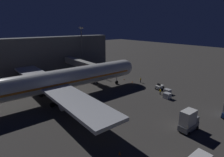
{
  "coord_description": "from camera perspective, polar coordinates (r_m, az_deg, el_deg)",
  "views": [
    {
      "loc": [
        -46.1,
        22.85,
        19.74
      ],
      "look_at": [
        -3.0,
        -11.88,
        3.5
      ],
      "focal_mm": 29.18,
      "sensor_mm": 36.0,
      "label": 1
    }
  ],
  "objects": [
    {
      "name": "ops_van",
      "position": [
        38.76,
        22.91,
        -12.08
      ],
      "size": [
        2.36,
        4.5,
        4.36
      ],
      "color": "slate",
      "rests_on": "ground_plane"
    },
    {
      "name": "baggage_container_near_belt",
      "position": [
        57.0,
        16.98,
        -3.91
      ],
      "size": [
        1.85,
        1.51,
        1.41
      ],
      "primitive_type": "cube",
      "color": "#B7BABF",
      "rests_on": "ground_plane"
    },
    {
      "name": "apron_floodlight_mast",
      "position": [
        82.74,
        -9.45,
        10.02
      ],
      "size": [
        2.9,
        0.5,
        18.94
      ],
      "color": "#59595E",
      "rests_on": "ground_plane"
    },
    {
      "name": "airliner_at_gate",
      "position": [
        50.38,
        -20.71,
        -1.43
      ],
      "size": [
        52.81,
        63.59,
        19.19
      ],
      "color": "silver",
      "rests_on": "ground_plane"
    },
    {
      "name": "ground_plane",
      "position": [
        55.11,
        -11.7,
        -4.99
      ],
      "size": [
        320.0,
        320.0,
        0.0
      ],
      "primitive_type": "plane",
      "color": "#383533"
    },
    {
      "name": "baggage_tug_lead",
      "position": [
        60.27,
        14.69,
        -2.54
      ],
      "size": [
        1.86,
        2.76,
        1.95
      ],
      "color": "silver",
      "rests_on": "ground_plane"
    },
    {
      "name": "ground_crew_under_port_wing",
      "position": [
        55.65,
        14.89,
        -3.93
      ],
      "size": [
        0.4,
        0.4,
        1.77
      ],
      "color": "black",
      "rests_on": "ground_plane"
    },
    {
      "name": "traffic_cone_wingtip_svc_side",
      "position": [
        31.19,
        2.39,
        -22.28
      ],
      "size": [
        0.36,
        0.36,
        0.55
      ],
      "primitive_type": "cone",
      "color": "orange",
      "rests_on": "ground_plane"
    },
    {
      "name": "traffic_cone_nose_port",
      "position": [
        65.63,
        6.37,
        -1.01
      ],
      "size": [
        0.36,
        0.36,
        0.55
      ],
      "primitive_type": "cone",
      "color": "orange",
      "rests_on": "ground_plane"
    },
    {
      "name": "jet_bridge",
      "position": [
        69.89,
        -8.82,
        4.3
      ],
      "size": [
        24.91,
        3.4,
        6.91
      ],
      "color": "#9E9E99",
      "rests_on": "ground_plane"
    },
    {
      "name": "ground_crew_by_belt_loader",
      "position": [
        65.78,
        8.96,
        -0.39
      ],
      "size": [
        0.4,
        0.4,
        1.84
      ],
      "color": "black",
      "rests_on": "ground_plane"
    },
    {
      "name": "baggage_container_mid_row",
      "position": [
        53.49,
        16.9,
        -5.15
      ],
      "size": [
        1.78,
        1.67,
        1.56
      ],
      "primitive_type": "cube",
      "color": "#B7BABF",
      "rests_on": "ground_plane"
    },
    {
      "name": "traffic_cone_nose_starboard",
      "position": [
        68.65,
        3.78,
        -0.16
      ],
      "size": [
        0.36,
        0.36,
        0.55
      ],
      "primitive_type": "cone",
      "color": "orange",
      "rests_on": "ground_plane"
    },
    {
      "name": "terminal_wall",
      "position": [
        79.59,
        -27.29,
        5.71
      ],
      "size": [
        6.0,
        80.0,
        15.06
      ],
      "primitive_type": "cube",
      "color": "#4C4F54",
      "rests_on": "ground_plane"
    }
  ]
}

